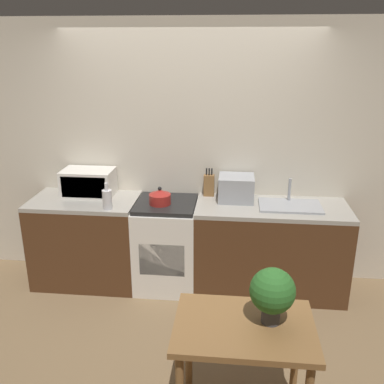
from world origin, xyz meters
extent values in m
plane|color=brown|center=(0.00, 0.00, 0.00)|extent=(16.00, 16.00, 0.00)
cube|color=beige|center=(0.00, 1.08, 1.30)|extent=(10.00, 0.06, 2.60)
cube|color=#4C2D19|center=(-1.02, 0.74, 0.43)|extent=(1.05, 0.62, 0.86)
cube|color=#9E998E|center=(-1.02, 0.74, 0.88)|extent=(1.05, 0.62, 0.04)
cube|color=#4C2D19|center=(0.83, 0.74, 0.43)|extent=(1.45, 0.62, 0.86)
cube|color=#9E998E|center=(0.83, 0.74, 0.88)|extent=(1.45, 0.62, 0.04)
cube|color=silver|center=(-0.20, 0.74, 0.43)|extent=(0.60, 0.62, 0.86)
cube|color=black|center=(-0.20, 0.74, 0.88)|extent=(0.58, 0.57, 0.04)
cube|color=black|center=(-0.20, 0.43, 0.43)|extent=(0.43, 0.02, 0.32)
cylinder|color=maroon|center=(-0.25, 0.69, 0.95)|extent=(0.21, 0.21, 0.10)
cone|color=maroon|center=(-0.25, 0.69, 1.02)|extent=(0.20, 0.20, 0.05)
sphere|color=black|center=(-0.25, 0.69, 1.05)|extent=(0.04, 0.04, 0.04)
cube|color=silver|center=(-1.01, 0.86, 1.03)|extent=(0.51, 0.32, 0.27)
cube|color=black|center=(-1.01, 0.71, 1.03)|extent=(0.45, 0.01, 0.21)
cylinder|color=silver|center=(-0.71, 0.51, 0.99)|extent=(0.09, 0.09, 0.18)
cylinder|color=silver|center=(-0.71, 0.51, 1.12)|extent=(0.03, 0.03, 0.07)
cube|color=brown|center=(0.20, 0.97, 1.01)|extent=(0.11, 0.07, 0.22)
cylinder|color=black|center=(0.18, 0.97, 1.15)|extent=(0.01, 0.01, 0.07)
cylinder|color=black|center=(0.20, 0.97, 1.15)|extent=(0.01, 0.01, 0.07)
cylinder|color=black|center=(0.23, 0.97, 1.15)|extent=(0.01, 0.01, 0.07)
cube|color=#999BA0|center=(0.48, 0.87, 1.02)|extent=(0.34, 0.31, 0.24)
cube|color=black|center=(0.48, 0.72, 1.02)|extent=(0.30, 0.01, 0.20)
cube|color=#999BA0|center=(0.99, 0.74, 0.91)|extent=(0.58, 0.36, 0.02)
cylinder|color=#999BA0|center=(0.99, 0.86, 1.03)|extent=(0.03, 0.03, 0.22)
cube|color=brown|center=(0.54, -0.92, 0.75)|extent=(0.85, 0.60, 0.04)
cylinder|color=brown|center=(0.18, -0.68, 0.36)|extent=(0.05, 0.05, 0.73)
cylinder|color=brown|center=(0.91, -0.68, 0.36)|extent=(0.05, 0.05, 0.73)
cylinder|color=#424247|center=(0.70, -0.88, 0.82)|extent=(0.11, 0.11, 0.10)
sphere|color=#2D6B28|center=(0.70, -0.88, 0.98)|extent=(0.27, 0.27, 0.27)
camera|label=1|loc=(0.45, -3.10, 2.37)|focal=40.00mm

